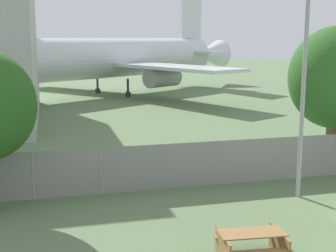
# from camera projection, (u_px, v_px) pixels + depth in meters

# --- Properties ---
(perimeter_fence) EXTENTS (56.07, 0.07, 1.86)m
(perimeter_fence) POSITION_uv_depth(u_px,v_px,m) (224.00, 162.00, 19.33)
(perimeter_fence) COLOR gray
(perimeter_fence) RESTS_ON ground
(airplane) EXTENTS (36.40, 29.57, 12.19)m
(airplane) POSITION_uv_depth(u_px,v_px,m) (103.00, 59.00, 48.76)
(airplane) COLOR silver
(airplane) RESTS_ON ground
(picnic_bench_near_cabin) EXTENTS (1.94, 1.56, 0.76)m
(picnic_bench_near_cabin) POSITION_uv_depth(u_px,v_px,m) (252.00, 242.00, 12.85)
(picnic_bench_near_cabin) COLOR olive
(picnic_bench_near_cabin) RESTS_ON ground
(tree_near_hangar) EXTENTS (4.16, 4.16, 6.55)m
(tree_near_hangar) POSITION_uv_depth(u_px,v_px,m) (335.00, 78.00, 20.94)
(tree_near_hangar) COLOR brown
(tree_near_hangar) RESTS_ON ground
(light_mast) EXTENTS (0.44, 0.44, 8.94)m
(light_mast) POSITION_uv_depth(u_px,v_px,m) (305.00, 56.00, 17.01)
(light_mast) COLOR #99999E
(light_mast) RESTS_ON ground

